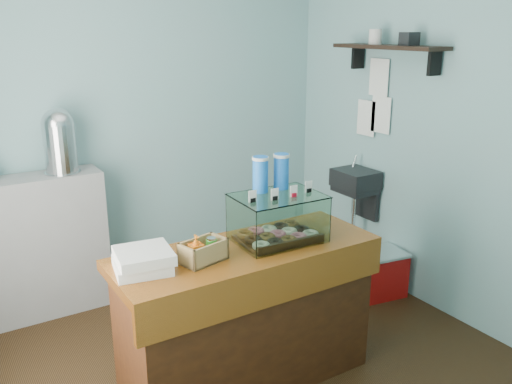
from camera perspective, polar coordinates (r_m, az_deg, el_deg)
ground at (r=3.83m, az=-2.98°, el=-17.15°), size 3.50×3.50×0.00m
room_shell at (r=3.22m, az=-3.11°, el=9.07°), size 3.54×3.04×2.82m
counter at (r=3.40m, az=-0.95°, el=-12.82°), size 1.60×0.60×0.90m
back_shelf at (r=4.44m, az=-21.96°, el=-5.37°), size 1.00×0.32×1.10m
display_case at (r=3.30m, az=2.13°, el=-2.28°), size 0.54×0.41×0.50m
condiment_crate at (r=3.02m, az=-5.64°, el=-6.24°), size 0.28×0.20×0.17m
pastry_boxes at (r=2.97m, az=-11.81°, el=-7.05°), size 0.34×0.34×0.11m
coffee_urn at (r=4.25m, az=-20.01°, el=5.21°), size 0.26×0.26×0.48m
red_cooler at (r=4.65m, az=12.65°, el=-8.32°), size 0.48×0.40×0.38m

